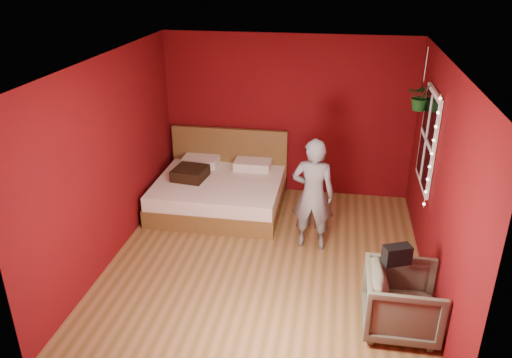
% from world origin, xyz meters
% --- Properties ---
extents(floor, '(4.50, 4.50, 0.00)m').
position_xyz_m(floor, '(0.00, 0.00, 0.00)').
color(floor, olive).
rests_on(floor, ground).
extents(room_walls, '(4.04, 4.54, 2.62)m').
position_xyz_m(room_walls, '(0.00, 0.00, 1.68)').
color(room_walls, '#600A0C').
rests_on(room_walls, ground).
extents(window, '(0.05, 0.97, 1.27)m').
position_xyz_m(window, '(1.97, 0.90, 1.50)').
color(window, white).
rests_on(window, room_walls).
extents(fairy_lights, '(0.04, 0.04, 1.45)m').
position_xyz_m(fairy_lights, '(1.94, 0.37, 1.50)').
color(fairy_lights, silver).
rests_on(fairy_lights, room_walls).
extents(bed, '(1.94, 1.65, 1.07)m').
position_xyz_m(bed, '(-0.95, 1.47, 0.28)').
color(bed, brown).
rests_on(bed, ground).
extents(person, '(0.59, 0.41, 1.56)m').
position_xyz_m(person, '(0.55, 0.50, 0.78)').
color(person, slate).
rests_on(person, ground).
extents(armchair, '(0.78, 0.76, 0.71)m').
position_xyz_m(armchair, '(1.60, -1.02, 0.36)').
color(armchair, '#63624E').
rests_on(armchair, ground).
extents(handbag, '(0.32, 0.25, 0.21)m').
position_xyz_m(handbag, '(1.51, -0.86, 0.81)').
color(handbag, black).
rests_on(handbag, armchair).
extents(throw_pillow, '(0.54, 0.54, 0.17)m').
position_xyz_m(throw_pillow, '(-1.40, 1.37, 0.57)').
color(throw_pillow, black).
rests_on(throw_pillow, bed).
extents(hanging_plant, '(0.42, 0.39, 0.84)m').
position_xyz_m(hanging_plant, '(1.88, 1.31, 1.95)').
color(hanging_plant, silver).
rests_on(hanging_plant, room_walls).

